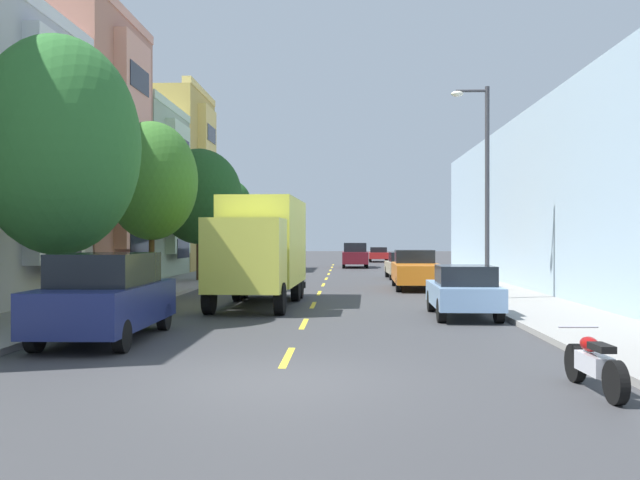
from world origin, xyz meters
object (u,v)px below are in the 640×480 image
street_tree_second (152,181)px  parked_pickup_orange (416,270)px  street_tree_nearest (58,145)px  street_tree_third (199,197)px  street_tree_farthest (228,203)px  delivery_box_truck (261,245)px  parked_hatchback_champagne (403,265)px  parked_motorcycle (594,364)px  parked_suv_navy (107,296)px  parked_sedan_silver (258,263)px  moving_burgundy_sedan (355,255)px  parked_hatchback_sky (463,291)px  parked_sedan_red (378,254)px  street_lamp (483,177)px  parked_wagon_black (277,257)px

street_tree_second → parked_pickup_orange: 12.22m
street_tree_nearest → street_tree_third: street_tree_nearest is taller
street_tree_farthest → parked_pickup_orange: size_ratio=1.10×
delivery_box_truck → parked_pickup_orange: size_ratio=1.43×
parked_hatchback_champagne → parked_motorcycle: (0.44, -27.79, -0.35)m
street_tree_nearest → parked_suv_navy: street_tree_nearest is taller
delivery_box_truck → parked_sedan_silver: size_ratio=1.70×
parked_hatchback_champagne → moving_burgundy_sedan: (-2.51, 14.56, 0.23)m
parked_hatchback_sky → parked_hatchback_champagne: 18.45m
parked_pickup_orange → parked_suv_navy: bearing=-118.4°
street_tree_third → parked_sedan_silver: bearing=73.9°
street_tree_nearest → moving_burgundy_sedan: (8.20, 35.10, -3.71)m
moving_burgundy_sedan → parked_pickup_orange: bearing=-83.6°
parked_sedan_silver → parked_sedan_red: same height
street_tree_nearest → parked_motorcycle: bearing=-33.0°
street_lamp → parked_sedan_red: (-1.72, 41.31, -3.69)m
parked_hatchback_sky → parked_sedan_red: (-0.23, 45.89, -0.01)m
street_tree_nearest → parked_sedan_silver: bearing=85.1°
street_tree_farthest → parked_motorcycle: (11.15, -32.42, -4.11)m
delivery_box_truck → parked_suv_navy: (-2.41, -8.21, -1.04)m
delivery_box_truck → parked_hatchback_champagne: size_ratio=1.89×
street_tree_third → parked_sedan_silver: size_ratio=1.49×
parked_sedan_silver → parked_hatchback_champagne: 9.28m
street_tree_second → street_tree_third: (0.00, 8.39, -0.08)m
street_tree_farthest → parked_pickup_orange: 16.53m
parked_sedan_silver → moving_burgundy_sedan: size_ratio=0.94×
street_tree_second → moving_burgundy_sedan: street_tree_second is taller
delivery_box_truck → parked_suv_navy: delivery_box_truck is taller
street_tree_nearest → street_tree_second: street_tree_nearest is taller
parked_hatchback_sky → parked_pickup_orange: bearing=91.1°
street_tree_nearest → parked_pickup_orange: street_tree_nearest is taller
street_tree_third → street_tree_nearest: bearing=-90.0°
parked_suv_navy → parked_hatchback_champagne: bearing=69.8°
parked_hatchback_sky → moving_burgundy_sedan: moving_burgundy_sedan is taller
street_lamp → parked_hatchback_sky: bearing=-108.1°
street_tree_third → parked_pickup_orange: street_tree_third is taller
street_lamp → parked_hatchback_champagne: bearing=96.8°
parked_hatchback_champagne → parked_wagon_black: bearing=121.0°
street_tree_nearest → street_tree_second: size_ratio=1.12×
street_tree_nearest → parked_suv_navy: (2.20, -2.56, -3.71)m
parked_pickup_orange → parked_suv_navy: (-8.46, -15.66, 0.16)m
parked_wagon_black → parked_sedan_red: parked_wagon_black is taller
parked_pickup_orange → parked_sedan_red: (-0.02, 34.88, -0.08)m
street_tree_second → parked_suv_navy: bearing=-78.6°
parked_hatchback_sky → parked_hatchback_champagne: bearing=90.5°
street_tree_second → parked_hatchback_champagne: size_ratio=1.64×
street_tree_second → parked_pickup_orange: (10.66, 4.71, -3.66)m
street_tree_nearest → parked_sedan_red: (10.64, 47.98, -3.94)m
street_tree_nearest → delivery_box_truck: bearing=50.8°
street_tree_third → parked_wagon_black: (2.13, 18.04, -3.61)m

